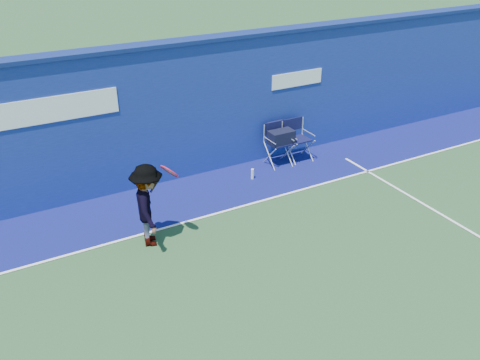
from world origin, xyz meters
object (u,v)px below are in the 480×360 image
directors_chair_left (280,147)px  directors_chair_right (297,148)px  water_bottle (252,174)px  tennis_player (148,205)px

directors_chair_left → directors_chair_right: bearing=-3.5°
directors_chair_right → directors_chair_left: bearing=176.5°
water_bottle → tennis_player: tennis_player is taller
directors_chair_left → water_bottle: bearing=-158.0°
directors_chair_right → water_bottle: size_ratio=4.03×
directors_chair_left → water_bottle: size_ratio=4.03×
directors_chair_right → tennis_player: 4.70m
water_bottle → tennis_player: 3.25m
directors_chair_left → water_bottle: directors_chair_left is taller
directors_chair_left → tennis_player: size_ratio=0.64×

